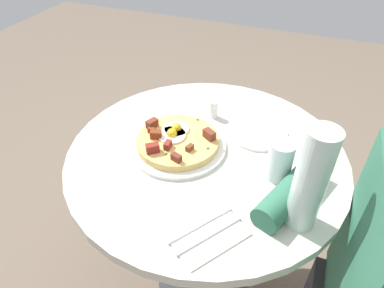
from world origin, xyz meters
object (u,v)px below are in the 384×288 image
at_px(fork, 209,235).
at_px(water_glass, 280,160).
at_px(breakfast_pizza, 177,140).
at_px(salt_shaker, 214,109).
at_px(dining_table, 205,191).
at_px(pizza_plate, 178,146).
at_px(knife, 200,224).
at_px(water_bottle, 310,181).
at_px(bread_plate, 258,132).

height_order(fork, water_glass, water_glass).
height_order(breakfast_pizza, fork, breakfast_pizza).
xyz_separation_m(breakfast_pizza, salt_shaker, (-0.19, 0.05, 0.00)).
bearing_deg(fork, dining_table, 55.33).
bearing_deg(pizza_plate, salt_shaker, 165.85).
relative_size(knife, water_bottle, 0.67).
height_order(pizza_plate, bread_plate, pizza_plate).
height_order(pizza_plate, salt_shaker, salt_shaker).
height_order(dining_table, pizza_plate, pizza_plate).
xyz_separation_m(fork, water_glass, (-0.25, 0.11, 0.05)).
bearing_deg(bread_plate, breakfast_pizza, -54.29).
distance_m(pizza_plate, bread_plate, 0.26).
bearing_deg(bread_plate, salt_shaker, -103.39).
xyz_separation_m(bread_plate, fork, (0.42, -0.02, 0.00)).
bearing_deg(fork, water_bottle, -22.12).
distance_m(dining_table, fork, 0.35).
bearing_deg(water_glass, fork, -23.09).
bearing_deg(knife, water_bottle, -30.26).
relative_size(dining_table, pizza_plate, 2.84).
relative_size(dining_table, water_bottle, 3.07).
xyz_separation_m(pizza_plate, water_glass, (0.02, 0.30, 0.05)).
bearing_deg(breakfast_pizza, fork, 35.92).
height_order(pizza_plate, breakfast_pizza, breakfast_pizza).
distance_m(bread_plate, water_glass, 0.20).
xyz_separation_m(breakfast_pizza, bread_plate, (-0.15, 0.21, -0.02)).
distance_m(dining_table, water_glass, 0.31).
bearing_deg(salt_shaker, breakfast_pizza, -14.88).
relative_size(breakfast_pizza, fork, 1.37).
relative_size(pizza_plate, breakfast_pizza, 1.18).
bearing_deg(dining_table, salt_shaker, -167.82).
relative_size(bread_plate, water_bottle, 0.69).
height_order(bread_plate, fork, bread_plate).
distance_m(pizza_plate, water_bottle, 0.42).
relative_size(breakfast_pizza, bread_plate, 1.34).
relative_size(bread_plate, water_glass, 1.62).
distance_m(dining_table, bread_plate, 0.26).
height_order(breakfast_pizza, salt_shaker, breakfast_pizza).
relative_size(breakfast_pizza, water_bottle, 0.92).
distance_m(bread_plate, fork, 0.42).
bearing_deg(water_glass, knife, -30.58).
bearing_deg(knife, breakfast_pizza, 68.39).
xyz_separation_m(pizza_plate, knife, (0.25, 0.16, 0.00)).
bearing_deg(breakfast_pizza, water_glass, 87.00).
bearing_deg(water_bottle, water_glass, -150.28).
height_order(dining_table, water_glass, water_glass).
height_order(bread_plate, knife, bread_plate).
distance_m(water_glass, salt_shaker, 0.33).
relative_size(dining_table, bread_plate, 4.48).
xyz_separation_m(fork, water_bottle, (-0.12, 0.18, 0.13)).
bearing_deg(water_bottle, knife, -65.02).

